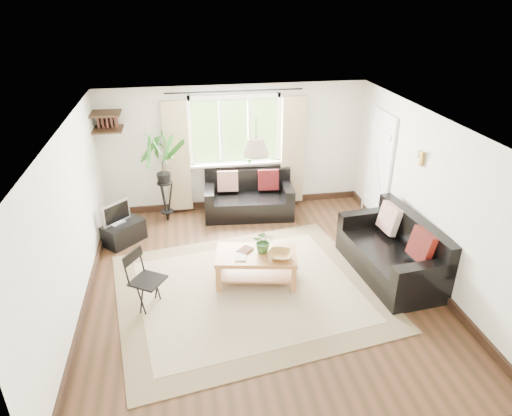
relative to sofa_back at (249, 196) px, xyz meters
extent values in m
plane|color=black|center=(-0.18, -2.28, -0.39)|extent=(5.50, 5.50, 0.00)
plane|color=white|center=(-0.18, -2.28, 2.01)|extent=(5.50, 5.50, 0.00)
cube|color=beige|center=(-0.18, 0.47, 0.81)|extent=(5.00, 0.02, 2.40)
cube|color=beige|center=(-0.18, -5.03, 0.81)|extent=(5.00, 0.02, 2.40)
cube|color=beige|center=(-2.68, -2.28, 0.81)|extent=(0.02, 5.50, 2.40)
cube|color=beige|center=(2.32, -2.28, 0.81)|extent=(0.02, 5.50, 2.40)
cube|color=beige|center=(-0.40, -2.45, -0.38)|extent=(4.10, 3.66, 0.02)
cube|color=silver|center=(2.29, -0.58, 0.61)|extent=(0.06, 0.96, 2.06)
imported|color=#305A24|center=(-0.12, -2.19, 0.27)|extent=(0.36, 0.32, 0.35)
imported|color=olive|center=(0.08, -2.39, 0.13)|extent=(0.45, 0.45, 0.09)
imported|color=silver|center=(-0.55, -2.27, 0.10)|extent=(0.20, 0.25, 0.02)
imported|color=#512E20|center=(-0.45, -2.05, 0.10)|extent=(0.28, 0.28, 0.02)
cube|color=black|center=(-2.28, -0.69, -0.20)|extent=(0.77, 0.76, 0.37)
imported|color=#2D6023|center=(0.07, 0.35, 0.67)|extent=(0.14, 0.10, 0.27)
camera|label=1|loc=(-1.21, -7.82, 3.59)|focal=32.00mm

